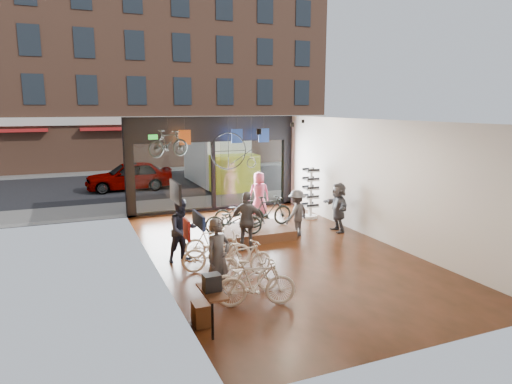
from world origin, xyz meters
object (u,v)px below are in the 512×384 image
floor_bike_1 (256,283)px  display_bike_left (233,220)px  customer_0 (218,258)px  customer_1 (182,230)px  floor_bike_2 (246,276)px  customer_4 (259,194)px  floor_bike_5 (212,242)px  display_bike_right (239,212)px  customer_2 (247,221)px  street_car (129,176)px  display_bike_mid (269,211)px  floor_bike_4 (217,252)px  display_platform (252,232)px  customer_5 (338,207)px  penny_farthing (236,152)px  hung_bike (168,143)px  customer_3 (297,213)px  sunglasses_rack (310,193)px  floor_bike_3 (244,260)px  box_truck (221,161)px

floor_bike_1 → display_bike_left: bearing=0.4°
customer_0 → customer_1: (-0.16, 2.64, -0.03)m
floor_bike_2 → display_bike_left: size_ratio=0.95×
customer_4 → floor_bike_5: bearing=60.1°
display_bike_right → customer_2: (-0.40, -1.78, 0.15)m
street_car → floor_bike_1: (0.63, -15.24, -0.21)m
customer_2 → customer_4: (2.07, 4.01, -0.03)m
display_bike_mid → floor_bike_5: bearing=115.8°
floor_bike_4 → display_platform: floor_bike_4 is taller
customer_5 → penny_farthing: size_ratio=0.96×
penny_farthing → floor_bike_2: bearing=-108.5°
floor_bike_4 → hung_bike: bearing=3.2°
customer_3 → sunglasses_rack: sunglasses_rack is taller
floor_bike_2 → floor_bike_4: size_ratio=0.90×
display_bike_mid → customer_5: 2.41m
street_car → customer_1: size_ratio=2.46×
display_platform → penny_farthing: penny_farthing is taller
floor_bike_5 → customer_2: (1.17, 0.24, 0.43)m
street_car → floor_bike_3: street_car is taller
display_platform → display_bike_right: size_ratio=1.46×
floor_bike_4 → display_bike_mid: size_ratio=1.09×
floor_bike_2 → sunglasses_rack: (4.89, 5.79, 0.53)m
display_bike_mid → customer_1: (-3.24, -1.45, 0.06)m
display_bike_left → floor_bike_5: bearing=154.6°
penny_farthing → customer_2: bearing=-105.8°
floor_bike_5 → display_platform: floor_bike_5 is taller
floor_bike_3 → customer_5: (4.50, 2.80, 0.37)m
penny_farthing → hung_bike: hung_bike is taller
floor_bike_4 → floor_bike_2: bearing=-174.8°
display_platform → floor_bike_1: bearing=-111.2°
display_bike_mid → penny_farthing: bearing=-3.7°
box_truck → customer_4: (-0.66, -6.62, -0.52)m
customer_2 → customer_3: size_ratio=1.15×
box_truck → customer_2: bearing=-104.4°
display_platform → display_bike_mid: bearing=-2.1°
floor_bike_2 → customer_3: (3.25, 3.77, 0.33)m
box_truck → customer_3: box_truck is taller
customer_3 → hung_bike: size_ratio=0.97×
sunglasses_rack → customer_0: bearing=-150.6°
floor_bike_4 → customer_1: bearing=35.6°
customer_4 → customer_5: customer_4 is taller
floor_bike_5 → customer_0: customer_0 is taller
display_bike_mid → customer_0: (-3.08, -4.10, 0.09)m
floor_bike_1 → customer_3: 5.51m
floor_bike_2 → customer_5: bearing=-56.6°
floor_bike_5 → display_bike_right: display_bike_right is taller
display_bike_right → box_truck: bearing=-3.4°
floor_bike_2 → sunglasses_rack: sunglasses_rack is taller
sunglasses_rack → customer_4: bearing=127.1°
display_bike_mid → customer_0: customer_0 is taller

